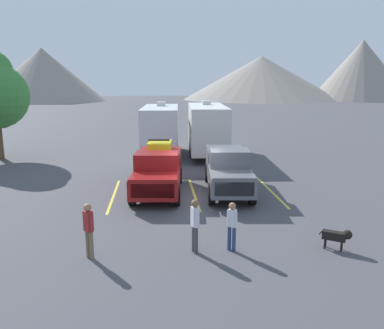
% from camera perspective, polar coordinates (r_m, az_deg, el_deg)
% --- Properties ---
extents(ground_plane, '(240.00, 240.00, 0.00)m').
position_cam_1_polar(ground_plane, '(17.95, 0.57, -5.09)').
color(ground_plane, '#47474C').
extents(pickup_truck_a, '(2.58, 5.64, 2.46)m').
position_cam_1_polar(pickup_truck_a, '(18.93, -4.92, -0.69)').
color(pickup_truck_a, maroon).
rests_on(pickup_truck_a, ground).
extents(pickup_truck_b, '(2.46, 6.00, 2.17)m').
position_cam_1_polar(pickup_truck_b, '(19.11, 5.20, -0.59)').
color(pickup_truck_b, '#595B60').
rests_on(pickup_truck_b, ground).
extents(lot_stripe_a, '(0.12, 5.50, 0.01)m').
position_cam_1_polar(lot_stripe_a, '(18.94, -11.27, -4.39)').
color(lot_stripe_a, gold).
rests_on(lot_stripe_a, ground).
extents(lot_stripe_b, '(0.12, 5.50, 0.01)m').
position_cam_1_polar(lot_stripe_b, '(18.90, 0.27, -4.18)').
color(lot_stripe_b, gold).
rests_on(lot_stripe_b, ground).
extents(lot_stripe_c, '(0.12, 5.50, 0.01)m').
position_cam_1_polar(lot_stripe_c, '(19.61, 11.40, -3.82)').
color(lot_stripe_c, gold).
rests_on(lot_stripe_c, ground).
extents(camper_trailer_a, '(2.81, 8.02, 3.78)m').
position_cam_1_polar(camper_trailer_a, '(27.96, -4.56, 5.28)').
color(camper_trailer_a, silver).
rests_on(camper_trailer_a, ground).
extents(camper_trailer_b, '(2.91, 8.76, 3.86)m').
position_cam_1_polar(camper_trailer_b, '(28.05, 2.22, 5.42)').
color(camper_trailer_b, silver).
rests_on(camper_trailer_b, ground).
extents(person_a, '(0.27, 0.37, 1.73)m').
position_cam_1_polar(person_a, '(12.33, 0.43, -8.38)').
color(person_a, '#3F3F42').
rests_on(person_a, ground).
extents(person_b, '(0.32, 0.32, 1.73)m').
position_cam_1_polar(person_b, '(12.35, -14.76, -8.76)').
color(person_b, '#726047').
rests_on(person_b, ground).
extents(person_c, '(0.30, 0.29, 1.60)m').
position_cam_1_polar(person_c, '(12.54, 5.81, -8.46)').
color(person_c, navy).
rests_on(person_c, ground).
extents(dog, '(0.89, 0.66, 0.72)m').
position_cam_1_polar(dog, '(13.50, 20.43, -9.67)').
color(dog, black).
rests_on(dog, ground).
extents(mountain_ridge, '(150.47, 47.52, 17.56)m').
position_cam_1_polar(mountain_ridge, '(105.07, -11.52, 13.03)').
color(mountain_ridge, gray).
rests_on(mountain_ridge, ground).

